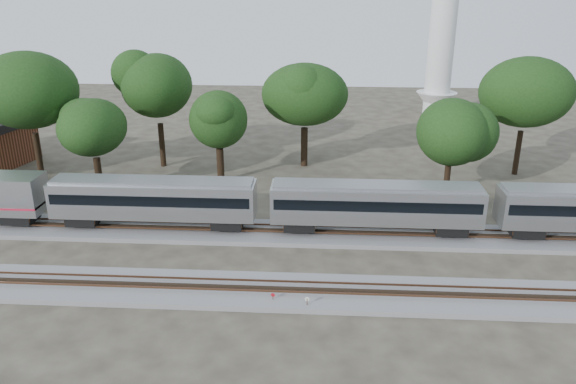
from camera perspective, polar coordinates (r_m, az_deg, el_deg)
name	(u,v)px	position (r m, az deg, el deg)	size (l,w,h in m)	color
ground	(229,266)	(45.20, -5.97, -7.48)	(160.00, 160.00, 0.00)	#383328
track_far	(240,232)	(50.40, -4.90, -4.04)	(160.00, 5.00, 0.73)	slate
track_near	(221,290)	(41.67, -6.86, -9.83)	(160.00, 5.00, 0.73)	slate
switch_stand_red	(273,297)	(39.82, -1.54, -10.64)	(0.28, 0.07, 0.89)	#512D19
switch_stand_white	(307,302)	(39.19, 1.95, -11.07)	(0.32, 0.06, 1.02)	#512D19
switch_lever	(285,301)	(40.18, -0.26, -11.02)	(0.50, 0.30, 0.30)	#512D19
tree_1	(28,90)	(66.95, -24.93, 9.35)	(10.37, 10.37, 14.63)	black
tree_2	(93,127)	(61.03, -19.23, 6.21)	(7.27, 7.27, 10.25)	black
tree_3	(157,86)	(67.82, -13.15, 10.47)	(9.93, 9.93, 14.00)	black
tree_4	(218,120)	(61.57, -7.08, 7.30)	(7.23, 7.23, 10.20)	black
tree_5	(305,95)	(66.50, 1.72, 9.86)	(8.83, 8.83, 12.46)	black
tree_6	(452,132)	(59.20, 16.31, 5.85)	(7.02, 7.02, 9.89)	black
tree_7	(527,92)	(68.43, 23.08, 9.29)	(9.73, 9.73, 13.72)	black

